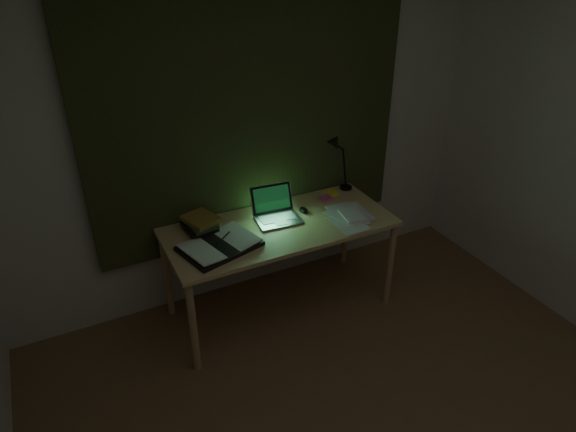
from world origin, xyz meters
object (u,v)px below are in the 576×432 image
object	(u,v)px
loose_papers	(345,215)
desk_lamp	(348,158)
book_stack	(201,225)
open_textbook	(220,245)
laptop	(278,207)
desk	(280,268)

from	to	relation	value
loose_papers	desk_lamp	bearing A→B (deg)	56.79
book_stack	loose_papers	distance (m)	0.97
loose_papers	desk_lamp	world-z (taller)	desk_lamp
loose_papers	desk_lamp	distance (m)	0.49
book_stack	desk_lamp	bearing A→B (deg)	5.65
open_textbook	loose_papers	bearing A→B (deg)	-16.37
laptop	book_stack	xyz separation A→B (m)	(-0.51, 0.10, -0.05)
desk	book_stack	distance (m)	0.65
desk	desk_lamp	xyz separation A→B (m)	(0.68, 0.26, 0.59)
desk	open_textbook	xyz separation A→B (m)	(-0.45, -0.08, 0.36)
laptop	book_stack	size ratio (longest dim) A/B	1.54
laptop	book_stack	distance (m)	0.52
loose_papers	open_textbook	bearing A→B (deg)	179.00
book_stack	desk_lamp	size ratio (longest dim) A/B	0.43
desk	loose_papers	distance (m)	0.58
desk	book_stack	bearing A→B (deg)	163.12
desk_lamp	laptop	bearing A→B (deg)	-168.91
desk	desk_lamp	bearing A→B (deg)	21.25
desk_lamp	loose_papers	bearing A→B (deg)	-129.84
desk	open_textbook	distance (m)	0.58
book_stack	open_textbook	bearing A→B (deg)	-79.30
laptop	desk	bearing A→B (deg)	-102.93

